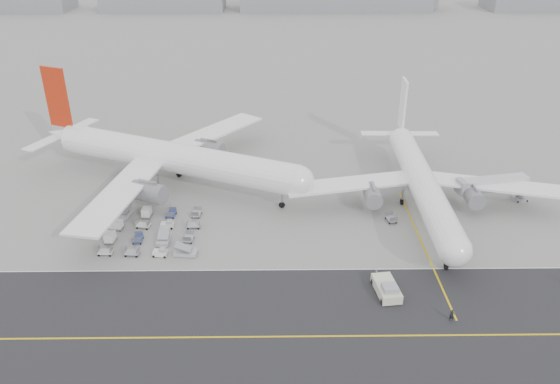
{
  "coord_description": "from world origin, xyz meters",
  "views": [
    {
      "loc": [
        3.83,
        -75.75,
        52.54
      ],
      "look_at": [
        4.87,
        12.0,
        7.04
      ],
      "focal_mm": 35.0,
      "sensor_mm": 36.0,
      "label": 1
    }
  ],
  "objects_px": {
    "jet_bridge": "(493,185)",
    "ground_crew_a": "(452,316)",
    "airliner_b": "(421,181)",
    "pushback_tug": "(387,288)",
    "airliner_a": "(169,157)"
  },
  "relations": [
    {
      "from": "airliner_a",
      "to": "jet_bridge",
      "type": "distance_m",
      "value": 66.3
    },
    {
      "from": "airliner_b",
      "to": "ground_crew_a",
      "type": "distance_m",
      "value": 34.98
    },
    {
      "from": "airliner_b",
      "to": "jet_bridge",
      "type": "relative_size",
      "value": 3.53
    },
    {
      "from": "pushback_tug",
      "to": "jet_bridge",
      "type": "relative_size",
      "value": 0.55
    },
    {
      "from": "airliner_a",
      "to": "jet_bridge",
      "type": "xyz_separation_m",
      "value": [
        65.61,
        -9.27,
        -2.44
      ]
    },
    {
      "from": "airliner_b",
      "to": "ground_crew_a",
      "type": "relative_size",
      "value": 28.52
    },
    {
      "from": "jet_bridge",
      "to": "ground_crew_a",
      "type": "xyz_separation_m",
      "value": [
        -18.11,
        -35.22,
        -3.09
      ]
    },
    {
      "from": "airliner_a",
      "to": "pushback_tug",
      "type": "bearing_deg",
      "value": -109.87
    },
    {
      "from": "airliner_b",
      "to": "jet_bridge",
      "type": "xyz_separation_m",
      "value": [
        14.69,
        0.7,
        -1.41
      ]
    },
    {
      "from": "airliner_a",
      "to": "airliner_b",
      "type": "height_order",
      "value": "airliner_a"
    },
    {
      "from": "airliner_b",
      "to": "pushback_tug",
      "type": "bearing_deg",
      "value": -110.75
    },
    {
      "from": "airliner_a",
      "to": "ground_crew_a",
      "type": "xyz_separation_m",
      "value": [
        47.5,
        -44.49,
        -5.52
      ]
    },
    {
      "from": "airliner_a",
      "to": "ground_crew_a",
      "type": "bearing_deg",
      "value": -108.89
    },
    {
      "from": "airliner_b",
      "to": "ground_crew_a",
      "type": "height_order",
      "value": "airliner_b"
    },
    {
      "from": "pushback_tug",
      "to": "airliner_a",
      "type": "bearing_deg",
      "value": 128.52
    }
  ]
}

